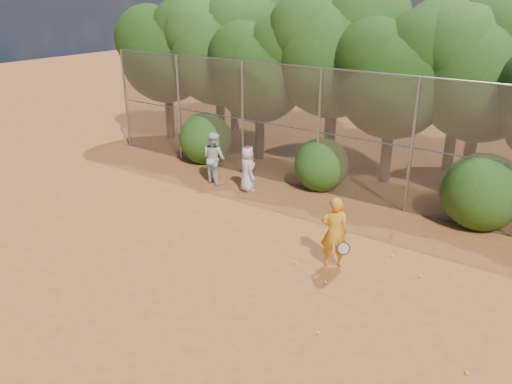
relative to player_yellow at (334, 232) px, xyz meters
The scene contains 23 objects.
ground 2.68m from the player_yellow, 131.09° to the right, with size 80.00×80.00×0.00m, color #995122.
fence_back 4.62m from the player_yellow, 113.50° to the left, with size 20.05×0.09×4.03m.
tree_0 13.05m from the player_yellow, 151.09° to the left, with size 4.38×3.81×6.00m.
tree_1 11.35m from the player_yellow, 142.35° to the left, with size 4.64×4.03×6.35m.
tree_2 8.93m from the player_yellow, 135.86° to the left, with size 3.99×3.47×5.47m.
tree_3 8.57m from the player_yellow, 117.42° to the left, with size 4.89×4.26×6.70m.
tree_4 7.04m from the player_yellow, 99.92° to the left, with size 4.19×3.64×5.73m.
tree_5 7.93m from the player_yellow, 78.93° to the left, with size 4.51×3.92×6.17m.
tree_9 13.56m from the player_yellow, 137.05° to the left, with size 4.83×4.20×6.62m.
tree_10 10.89m from the player_yellow, 116.69° to the left, with size 5.15×4.48×7.06m.
tree_11 9.34m from the player_yellow, 87.39° to the left, with size 4.64×4.03×6.35m.
bush_0 8.83m from the player_yellow, 150.16° to the left, with size 2.00×2.00×2.00m, color #204711.
bush_1 5.14m from the player_yellow, 121.20° to the left, with size 1.80×1.80×1.80m, color #204711.
bush_2 4.98m from the player_yellow, 61.98° to the left, with size 2.20×2.20×2.20m, color #204711.
player_yellow is the anchor object (origin of this frame).
player_teen 5.33m from the player_yellow, 148.24° to the left, with size 0.88×0.82×1.54m.
player_white 6.55m from the player_yellow, 154.80° to the left, with size 0.97×0.82×1.77m.
ball_0 1.21m from the player_yellow, 73.64° to the right, with size 0.07×0.07×0.07m, color #B7D927.
ball_1 2.20m from the player_yellow, 18.44° to the left, with size 0.07×0.07×0.07m, color #B7D927.
ball_2 2.83m from the player_yellow, 69.20° to the right, with size 0.07×0.07×0.07m, color #B7D927.
ball_3 4.21m from the player_yellow, 29.42° to the right, with size 0.07×0.07×0.07m, color #B7D927.
ball_4 1.22m from the player_yellow, 147.38° to the right, with size 0.07×0.07×0.07m, color #B7D927.
ball_5 1.81m from the player_yellow, 48.94° to the left, with size 0.07×0.07×0.07m, color #B7D927.
Camera 1 is at (6.15, -7.81, 6.16)m, focal length 35.00 mm.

